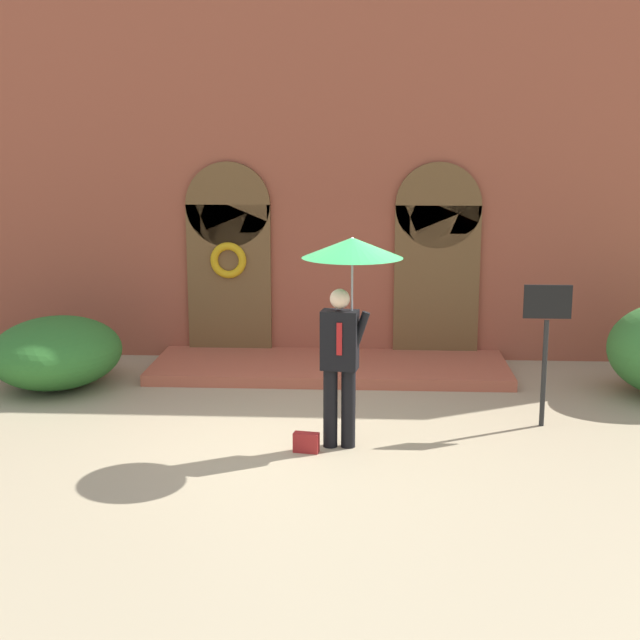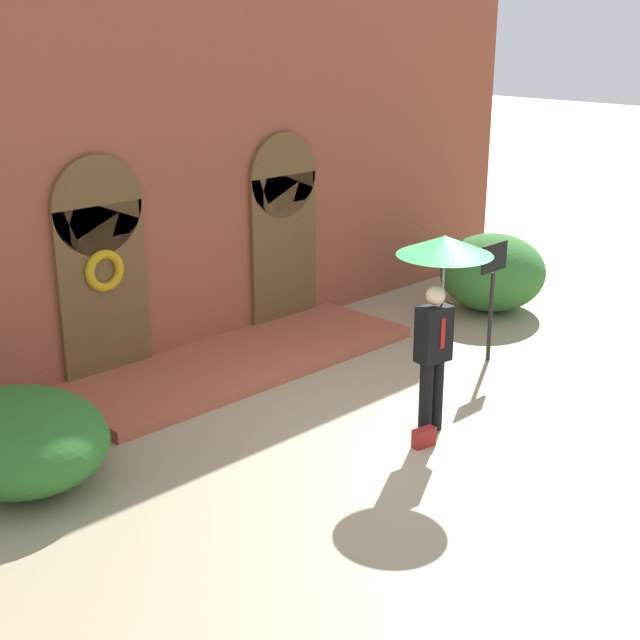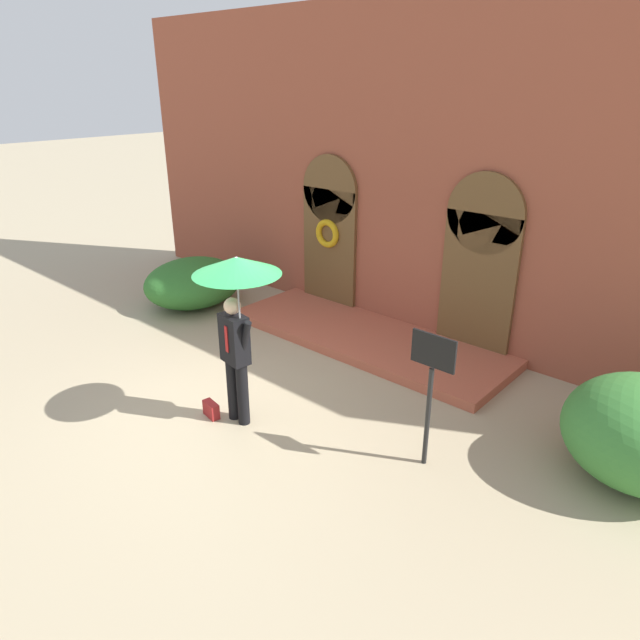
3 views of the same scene
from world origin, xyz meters
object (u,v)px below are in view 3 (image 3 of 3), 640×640
Objects in this scene: handbag at (211,410)px; sign_post at (431,379)px; person_with_umbrella at (236,291)px; shrub_left at (193,283)px.

sign_post is (2.77, 1.07, 1.05)m from handbag.
person_with_umbrella is 4.90m from shrub_left.
shrub_left is (-3.65, 2.47, 0.37)m from handbag.
sign_post is (2.31, 0.87, -0.75)m from person_with_umbrella.
shrub_left is (-6.42, 1.39, -0.68)m from sign_post.
person_with_umbrella is at bearing -159.30° from sign_post.
handbag is at bearing -158.80° from sign_post.
sign_post is at bearing 20.70° from person_with_umbrella.
handbag is 4.42m from shrub_left.
person_with_umbrella is 1.87m from handbag.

